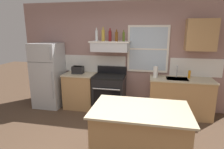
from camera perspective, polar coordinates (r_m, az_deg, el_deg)
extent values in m
cube|color=gray|center=(4.84, 3.08, 5.63)|extent=(5.40, 0.06, 2.70)
cube|color=white|center=(5.13, -9.84, 3.42)|extent=(2.50, 0.02, 0.44)
cube|color=white|center=(4.90, 24.26, 1.95)|extent=(1.20, 0.02, 0.44)
cube|color=white|center=(4.71, 10.92, 7.65)|extent=(1.00, 0.04, 1.15)
cube|color=silver|center=(4.70, 10.91, 7.63)|extent=(0.90, 0.01, 1.05)
cube|color=white|center=(4.69, 10.91, 7.63)|extent=(0.90, 0.02, 0.04)
cube|color=#B7BABC|center=(5.21, -18.81, -0.17)|extent=(0.70, 0.68, 1.69)
cube|color=#333333|center=(4.85, -21.19, 3.47)|extent=(0.69, 0.00, 0.01)
cylinder|color=#A5A8AD|center=(4.80, -17.79, -3.23)|extent=(0.02, 0.02, 0.68)
cylinder|color=#A5A8AD|center=(4.64, -18.48, 6.06)|extent=(0.02, 0.02, 0.31)
cube|color=tan|center=(5.01, -9.66, -4.99)|extent=(0.76, 0.60, 0.88)
cube|color=#C6B793|center=(4.88, -9.86, 0.09)|extent=(0.79, 0.63, 0.03)
cube|color=black|center=(4.90, -10.38, 1.43)|extent=(0.28, 0.20, 0.19)
cube|color=black|center=(4.88, -10.43, 2.45)|extent=(0.24, 0.16, 0.01)
cube|color=black|center=(4.95, -11.96, 1.89)|extent=(0.02, 0.03, 0.02)
cube|color=black|center=(4.75, -0.75, -5.89)|extent=(0.76, 0.64, 0.87)
cube|color=black|center=(4.62, -0.76, -0.55)|extent=(0.76, 0.64, 0.04)
cube|color=black|center=(4.87, -0.03, 1.51)|extent=(0.76, 0.06, 0.18)
cube|color=black|center=(4.45, -1.66, -7.42)|extent=(0.65, 0.01, 0.40)
cylinder|color=silver|center=(4.34, -1.78, -4.50)|extent=(0.65, 0.03, 0.03)
cube|color=silver|center=(4.59, -0.52, 8.50)|extent=(0.88, 0.48, 0.22)
cube|color=#262628|center=(4.38, -1.14, 7.20)|extent=(0.75, 0.02, 0.04)
cube|color=white|center=(4.58, -0.52, 10.02)|extent=(0.96, 0.52, 0.02)
cylinder|color=silver|center=(4.61, -4.72, 11.72)|extent=(0.06, 0.06, 0.25)
cylinder|color=silver|center=(4.61, -4.76, 13.67)|extent=(0.03, 0.03, 0.06)
cylinder|color=#B29333|center=(4.57, -2.71, 11.81)|extent=(0.08, 0.08, 0.26)
cylinder|color=#B29333|center=(4.56, -2.74, 13.88)|extent=(0.03, 0.03, 0.07)
cylinder|color=maroon|center=(4.54, -0.60, 11.68)|extent=(0.07, 0.07, 0.24)
cylinder|color=maroon|center=(4.54, -0.61, 13.59)|extent=(0.03, 0.03, 0.06)
cylinder|color=brown|center=(4.49, 1.38, 11.50)|extent=(0.07, 0.07, 0.22)
cylinder|color=brown|center=(4.49, 1.39, 13.25)|extent=(0.03, 0.03, 0.05)
cylinder|color=#4C601E|center=(4.52, 3.58, 11.44)|extent=(0.06, 0.06, 0.21)
cylinder|color=#4C601E|center=(4.51, 3.60, 13.11)|extent=(0.03, 0.03, 0.05)
cube|color=tan|center=(4.74, 20.02, -6.71)|extent=(1.40, 0.60, 0.88)
cube|color=#C6B793|center=(4.61, 20.47, -1.38)|extent=(1.43, 0.63, 0.03)
cube|color=#B7BABC|center=(4.57, 19.28, -1.28)|extent=(0.48, 0.36, 0.01)
cylinder|color=silver|center=(4.67, 19.21, 0.88)|extent=(0.03, 0.03, 0.28)
cylinder|color=silver|center=(4.57, 19.45, 2.13)|extent=(0.02, 0.16, 0.02)
cylinder|color=white|center=(4.52, 13.19, 0.80)|extent=(0.11, 0.11, 0.27)
cylinder|color=orange|center=(4.71, 22.56, 0.07)|extent=(0.06, 0.06, 0.18)
cube|color=tan|center=(2.97, 8.37, -18.52)|extent=(1.32, 0.82, 0.88)
cube|color=#C6B793|center=(2.76, 8.70, -10.47)|extent=(1.40, 0.90, 0.03)
cube|color=tan|center=(4.68, 25.56, 10.86)|extent=(0.64, 0.32, 0.70)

